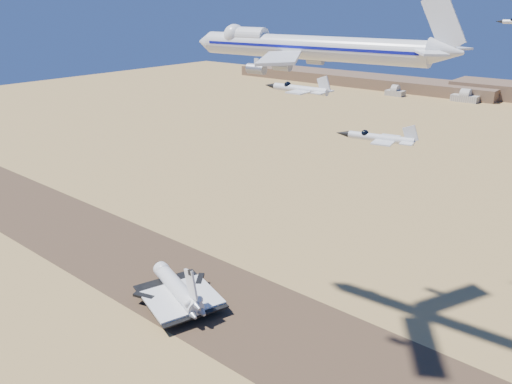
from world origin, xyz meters
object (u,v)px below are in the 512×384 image
Objects in this scene: shuttle at (177,289)px; carrier_747 at (299,47)px; chase_jet_b at (379,138)px; crew_b at (170,315)px; crew_c at (175,322)px; chase_jet_a at (299,89)px; chase_jet_c at (437,46)px; crew_a at (177,313)px.

carrier_747 is at bearing 46.28° from shuttle.
carrier_747 is 76.89m from chase_jet_b.
crew_b reaches higher than crew_c.
carrier_747 is 52.91× the size of crew_c.
shuttle is at bearing 149.30° from chase_jet_b.
carrier_747 is at bearing 124.25° from chase_jet_a.
chase_jet_b reaches higher than crew_b.
carrier_747 is (39.29, 20.52, 90.03)m from shuttle.
carrier_747 is at bearing -129.28° from chase_jet_c.
chase_jet_a is (69.64, -22.58, 85.98)m from shuttle.
chase_jet_b is 104.76m from chase_jet_c.
crew_a is 125.53m from chase_jet_b.
chase_jet_b is (23.82, -10.83, -4.20)m from chase_jet_a.
shuttle is 24.02× the size of crew_b.
chase_jet_b is at bearing -149.76° from crew_c.
crew_a is at bearing -139.25° from chase_jet_c.
chase_jet_b is 0.84× the size of chase_jet_c.
crew_a is (6.62, -6.36, -4.73)m from shuttle.
chase_jet_b is (93.46, -33.41, 81.77)m from shuttle.
chase_jet_a reaches higher than chase_jet_b.
carrier_747 is 6.48× the size of chase_jet_b.
chase_jet_c reaches higher than crew_b.
carrier_747 is at bearing -83.11° from crew_b.
crew_a is at bearing -25.18° from shuttle.
carrier_747 is at bearing -87.72° from crew_c.
chase_jet_a is at bearing -120.20° from crew_a.
chase_jet_c is at bearing 64.93° from shuttle.
crew_c is at bearing 153.51° from chase_jet_b.
chase_jet_c reaches higher than crew_c.
crew_a is 2.71m from crew_b.
crew_a is 111.64m from chase_jet_a.
crew_c is at bearing 167.48° from chase_jet_a.
shuttle is at bearing -144.91° from chase_jet_c.
carrier_747 reaches higher than crew_b.
crew_a is 0.93× the size of crew_b.
chase_jet_b is at bearing -123.07° from crew_a.
chase_jet_b is at bearing -140.26° from crew_b.
chase_jet_c is (58.12, 75.90, 93.50)m from crew_b.
chase_jet_b reaches higher than crew_c.
chase_jet_c is (57.49, 73.27, 93.56)m from crew_a.
crew_b is at bearing -138.57° from chase_jet_c.
crew_b is at bearing -37.66° from shuttle.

